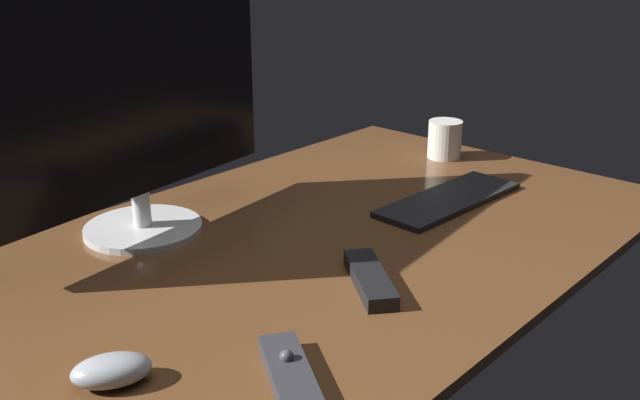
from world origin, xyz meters
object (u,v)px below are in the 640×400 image
at_px(keyboard, 449,199).
at_px(computer_mouse, 112,370).
at_px(monitor, 132,108).
at_px(media_remote, 291,376).
at_px(tv_remote, 370,279).
at_px(coffee_mug, 445,139).

height_order(keyboard, computer_mouse, computer_mouse).
distance_m(monitor, keyboard, 0.65).
bearing_deg(keyboard, monitor, 149.32).
height_order(media_remote, tv_remote, media_remote).
height_order(computer_mouse, media_remote, computer_mouse).
xyz_separation_m(computer_mouse, coffee_mug, (1.08, 0.21, 0.03)).
bearing_deg(computer_mouse, coffee_mug, 42.14).
bearing_deg(monitor, keyboard, -40.18).
xyz_separation_m(monitor, keyboard, (0.51, -0.34, -0.23)).
distance_m(keyboard, computer_mouse, 0.82).
bearing_deg(monitor, computer_mouse, -136.35).
xyz_separation_m(keyboard, media_remote, (-0.67, -0.20, 0.01)).
xyz_separation_m(computer_mouse, media_remote, (0.15, -0.16, -0.01)).
height_order(monitor, keyboard, monitor).
bearing_deg(coffee_mug, monitor, 168.18).
relative_size(monitor, keyboard, 1.73).
distance_m(computer_mouse, media_remote, 0.22).
bearing_deg(tv_remote, monitor, 51.99).
bearing_deg(tv_remote, media_remote, 146.50).
xyz_separation_m(monitor, computer_mouse, (-0.31, -0.37, -0.21)).
bearing_deg(media_remote, monitor, 16.58).
xyz_separation_m(keyboard, tv_remote, (-0.40, -0.11, 0.01)).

